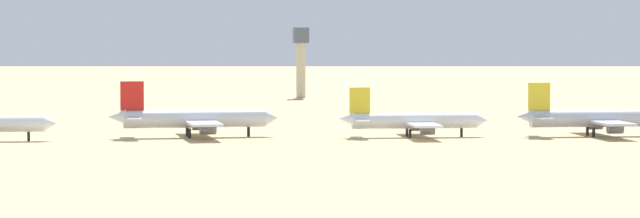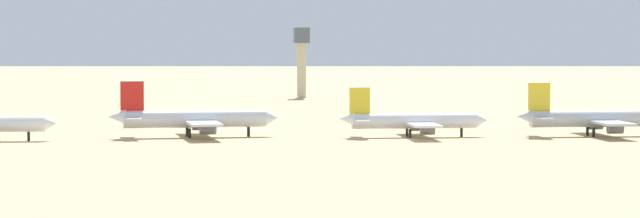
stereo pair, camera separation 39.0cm
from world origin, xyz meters
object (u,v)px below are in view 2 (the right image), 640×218
at_px(parked_jet_yellow_4, 413,121).
at_px(control_tower, 302,55).
at_px(parked_jet_red_3, 193,119).
at_px(parked_jet_yellow_5, 595,119).

bearing_deg(parked_jet_yellow_4, control_tower, 91.58).
height_order(parked_jet_yellow_4, control_tower, control_tower).
xyz_separation_m(parked_jet_red_3, parked_jet_yellow_5, (86.74, -7.91, -0.15)).
xyz_separation_m(parked_jet_red_3, control_tower, (45.78, 191.49, 10.69)).
bearing_deg(parked_jet_yellow_4, parked_jet_yellow_5, -2.05).
bearing_deg(control_tower, parked_jet_red_3, -103.44).
height_order(parked_jet_red_3, parked_jet_yellow_4, parked_jet_red_3).
distance_m(parked_jet_red_3, parked_jet_yellow_4, 47.26).
bearing_deg(parked_jet_red_3, control_tower, 72.66).
bearing_deg(parked_jet_yellow_5, parked_jet_red_3, 174.92).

